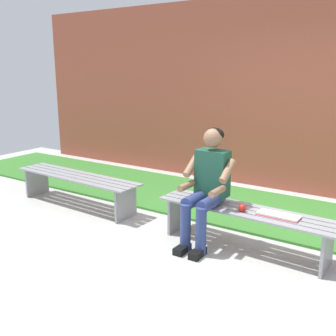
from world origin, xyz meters
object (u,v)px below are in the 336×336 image
Objects in this scene: bench_near at (245,218)px; bench_far at (77,182)px; apple at (242,208)px; book_open at (278,215)px; person_seated at (207,183)px.

bench_far is at bearing -0.00° from bench_near.
apple reaches higher than bench_far.
bench_near and bench_far have the same top height.
bench_far is 2.77m from book_open.
book_open is (-2.77, 0.02, 0.10)m from bench_far.
apple is 0.36m from book_open.
bench_far is at bearing -2.79° from person_seated.
bench_near is 4.58× the size of book_open.
bench_near is 2.42m from bench_far.
bench_far is 25.67× the size of apple.
bench_near is 24.59× the size of apple.
apple reaches higher than book_open.
person_seated is at bearing 2.30° from apple.
book_open is at bearing -169.47° from apple.
person_seated reaches higher than apple.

